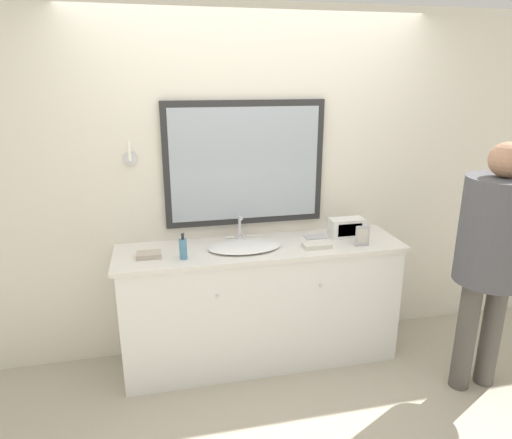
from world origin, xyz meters
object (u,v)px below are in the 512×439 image
Objects in this scene: sink_basin at (244,246)px; picture_frame at (362,236)px; person at (493,245)px; appliance_box at (347,228)px; soap_bottle at (183,248)px.

picture_frame is (0.83, -0.13, 0.06)m from sink_basin.
person is (0.67, -0.48, 0.05)m from picture_frame.
sink_basin reaches higher than picture_frame.
sink_basin is 0.30× the size of person.
person is at bearing -44.73° from appliance_box.
sink_basin reaches higher than appliance_box.
sink_basin is 1.62m from person.
picture_frame is at bearing -1.63° from soap_bottle.
appliance_box is 0.22m from picture_frame.
picture_frame is at bearing -9.20° from sink_basin.
person reaches higher than appliance_box.
appliance_box is at bearing 135.27° from person.
sink_basin is 0.44m from soap_bottle.
appliance_box is (0.80, 0.08, 0.05)m from sink_basin.
sink_basin is at bearing 12.91° from soap_bottle.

